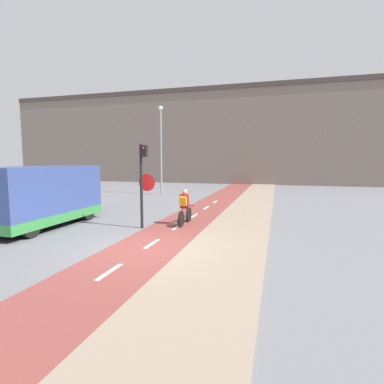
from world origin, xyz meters
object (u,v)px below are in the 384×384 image
object	(u,v)px
traffic_light_pole	(143,177)
cyclist_near	(185,208)
street_lamp_far	(161,141)
van	(44,197)

from	to	relation	value
traffic_light_pole	cyclist_near	bearing A→B (deg)	37.88
traffic_light_pole	cyclist_near	world-z (taller)	traffic_light_pole
street_lamp_far	cyclist_near	distance (m)	11.92
traffic_light_pole	van	size ratio (longest dim) A/B	0.66
traffic_light_pole	van	bearing A→B (deg)	-168.35
street_lamp_far	cyclist_near	size ratio (longest dim) A/B	4.00
traffic_light_pole	street_lamp_far	world-z (taller)	street_lamp_far
van	cyclist_near	bearing A→B (deg)	19.35
traffic_light_pole	street_lamp_far	distance (m)	12.05
cyclist_near	van	world-z (taller)	van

